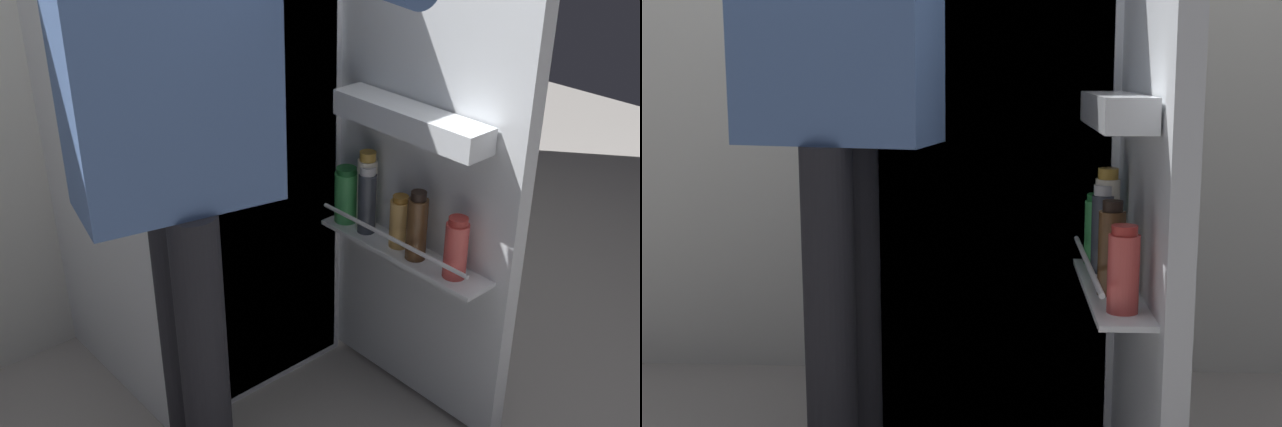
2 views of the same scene
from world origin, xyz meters
TOP-DOWN VIEW (x-y plane):
  - kitchen_wall at (0.00, 0.95)m, footprint 4.40×0.10m
  - refrigerator at (0.03, 0.52)m, footprint 0.71×1.29m
  - person at (-0.33, 0.06)m, footprint 0.57×0.83m

SIDE VIEW (x-z plane):
  - refrigerator at x=0.03m, z-range 0.00..1.70m
  - person at x=-0.33m, z-range 0.18..1.89m
  - kitchen_wall at x=0.00m, z-range 0.00..2.48m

